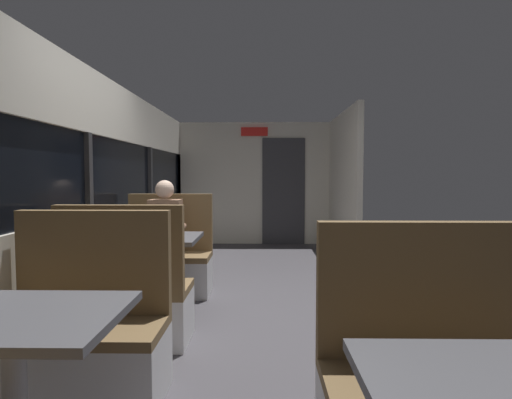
{
  "coord_description": "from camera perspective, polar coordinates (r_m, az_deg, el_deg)",
  "views": [
    {
      "loc": [
        0.16,
        -3.81,
        1.32
      ],
      "look_at": [
        0.06,
        2.33,
        0.95
      ],
      "focal_mm": 29.61,
      "sensor_mm": 36.0,
      "label": 1
    }
  ],
  "objects": [
    {
      "name": "ground_plane",
      "position": [
        4.04,
        -1.44,
        -15.83
      ],
      "size": [
        3.3,
        9.2,
        0.02
      ],
      "primitive_type": "cube",
      "color": "#423F44"
    },
    {
      "name": "carriage_end_bulkhead",
      "position": [
        8.01,
        0.21,
        2.11
      ],
      "size": [
        2.9,
        0.11,
        2.3
      ],
      "color": "beige",
      "rests_on": "ground_plane"
    },
    {
      "name": "bench_mid_window_facing_entry",
      "position": [
        4.84,
        -11.81,
        -8.51
      ],
      "size": [
        0.95,
        0.5,
        1.1
      ],
      "color": "silver",
      "rests_on": "ground_plane"
    },
    {
      "name": "dining_table_near_window",
      "position": [
        2.13,
        -30.01,
        -15.74
      ],
      "size": [
        0.9,
        0.7,
        0.74
      ],
      "color": "#9E9EA3",
      "rests_on": "ground_plane"
    },
    {
      "name": "bench_mid_window_facing_end",
      "position": [
        3.53,
        -16.96,
        -13.1
      ],
      "size": [
        0.95,
        0.5,
        1.1
      ],
      "color": "silver",
      "rests_on": "ground_plane"
    },
    {
      "name": "carriage_aisle_panel_right",
      "position": [
        6.94,
        11.66,
        1.93
      ],
      "size": [
        0.08,
        2.4,
        2.3
      ],
      "primitive_type": "cube",
      "color": "beige",
      "rests_on": "ground_plane"
    },
    {
      "name": "carriage_window_panel_left",
      "position": [
        4.14,
        -21.94,
        0.21
      ],
      "size": [
        0.09,
        8.48,
        2.3
      ],
      "color": "beige",
      "rests_on": "ground_plane"
    },
    {
      "name": "bench_front_aisle_facing_entry",
      "position": [
        2.2,
        22.29,
        -23.69
      ],
      "size": [
        0.95,
        0.5,
        1.1
      ],
      "color": "silver",
      "rests_on": "ground_plane"
    },
    {
      "name": "bench_near_window_facing_entry",
      "position": [
        2.82,
        -22.15,
        -17.47
      ],
      "size": [
        0.95,
        0.5,
        1.1
      ],
      "color": "silver",
      "rests_on": "ground_plane"
    },
    {
      "name": "dining_table_mid_window",
      "position": [
        4.11,
        -14.03,
        -6.24
      ],
      "size": [
        0.9,
        0.7,
        0.74
      ],
      "color": "#9E9EA3",
      "rests_on": "ground_plane"
    },
    {
      "name": "seated_passenger",
      "position": [
        4.73,
        -12.04,
        -6.21
      ],
      "size": [
        0.47,
        0.55,
        1.26
      ],
      "color": "#26262D",
      "rests_on": "ground_plane"
    }
  ]
}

